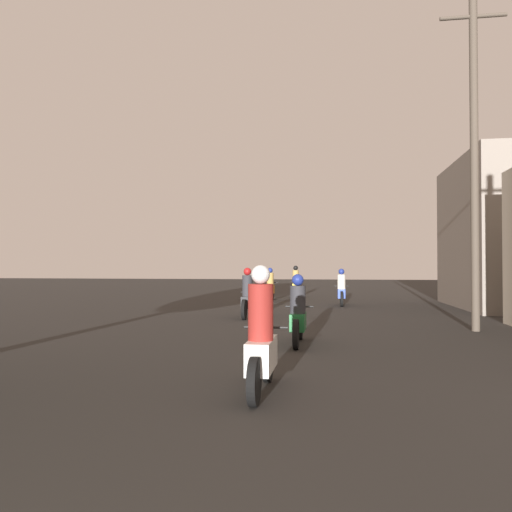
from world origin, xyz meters
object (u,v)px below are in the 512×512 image
(motorcycle_black, at_px, (248,298))
(building_right_far, at_px, (512,233))
(motorcycle_blue, at_px, (341,291))
(utility_pole_far, at_px, (474,156))
(motorcycle_green, at_px, (298,316))
(motorcycle_yellow, at_px, (296,285))
(motorcycle_orange, at_px, (270,287))
(motorcycle_white, at_px, (261,343))

(motorcycle_black, relative_size, building_right_far, 0.28)
(motorcycle_blue, height_order, utility_pole_far, utility_pole_far)
(motorcycle_green, distance_m, motorcycle_blue, 10.35)
(motorcycle_blue, relative_size, motorcycle_yellow, 0.91)
(motorcycle_black, height_order, motorcycle_blue, motorcycle_black)
(motorcycle_black, distance_m, motorcycle_yellow, 10.09)
(motorcycle_green, relative_size, building_right_far, 0.27)
(motorcycle_orange, distance_m, motorcycle_yellow, 2.63)
(motorcycle_green, distance_m, motorcycle_orange, 12.89)
(building_right_far, height_order, utility_pole_far, utility_pole_far)
(motorcycle_yellow, bearing_deg, motorcycle_black, -100.88)
(motorcycle_orange, bearing_deg, utility_pole_far, -56.83)
(motorcycle_blue, relative_size, motorcycle_orange, 0.89)
(building_right_far, bearing_deg, motorcycle_yellow, 150.21)
(motorcycle_yellow, distance_m, building_right_far, 10.25)
(motorcycle_white, height_order, motorcycle_blue, motorcycle_white)
(motorcycle_white, relative_size, utility_pole_far, 0.22)
(motorcycle_white, xyz_separation_m, motorcycle_orange, (-1.94, 16.71, -0.03))
(motorcycle_white, distance_m, motorcycle_yellow, 19.16)
(building_right_far, bearing_deg, motorcycle_blue, 178.80)
(motorcycle_yellow, relative_size, building_right_far, 0.30)
(motorcycle_blue, bearing_deg, building_right_far, -4.30)
(motorcycle_white, height_order, utility_pole_far, utility_pole_far)
(motorcycle_black, xyz_separation_m, motorcycle_yellow, (0.78, 10.06, 0.03))
(motorcycle_black, xyz_separation_m, building_right_far, (9.47, 5.08, 2.25))
(motorcycle_blue, xyz_separation_m, utility_pole_far, (3.14, -7.53, 3.75))
(motorcycle_white, relative_size, motorcycle_black, 0.94)
(motorcycle_black, distance_m, motorcycle_blue, 6.01)
(motorcycle_green, distance_m, motorcycle_black, 5.42)
(building_right_far, bearing_deg, utility_pole_far, -114.28)
(building_right_far, distance_m, utility_pole_far, 8.25)
(building_right_far, relative_size, utility_pole_far, 0.82)
(motorcycle_white, distance_m, motorcycle_green, 4.01)
(motorcycle_white, xyz_separation_m, building_right_far, (7.75, 14.16, 2.23))
(motorcycle_blue, height_order, motorcycle_yellow, motorcycle_yellow)
(motorcycle_white, height_order, building_right_far, building_right_far)
(utility_pole_far, bearing_deg, motorcycle_black, 159.34)
(motorcycle_orange, bearing_deg, motorcycle_yellow, 67.98)
(motorcycle_blue, height_order, building_right_far, building_right_far)
(motorcycle_blue, relative_size, utility_pole_far, 0.23)
(motorcycle_yellow, height_order, utility_pole_far, utility_pole_far)
(motorcycle_black, xyz_separation_m, motorcycle_orange, (-0.23, 7.63, -0.01))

